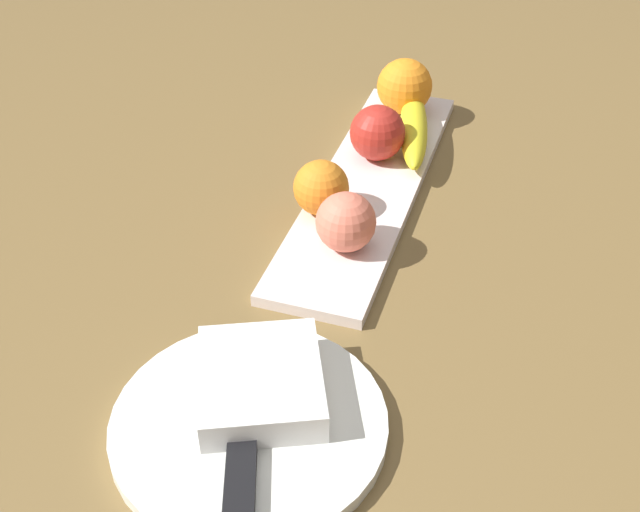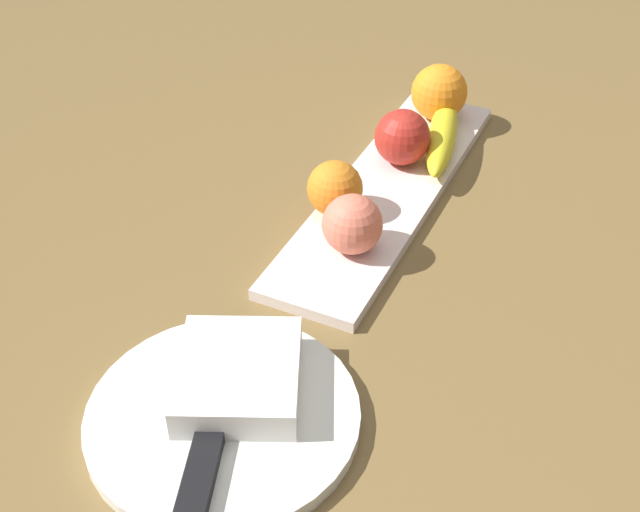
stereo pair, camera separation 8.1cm
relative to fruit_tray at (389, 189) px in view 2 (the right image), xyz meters
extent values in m
plane|color=brown|center=(0.00, 0.01, -0.01)|extent=(2.40, 2.40, 0.00)
cube|color=silver|center=(0.00, 0.00, 0.00)|extent=(0.47, 0.12, 0.01)
sphere|color=red|center=(0.05, 0.01, 0.04)|extent=(0.07, 0.07, 0.07)
ellipsoid|color=yellow|center=(0.11, -0.03, 0.02)|extent=(0.20, 0.08, 0.03)
sphere|color=orange|center=(0.18, 0.00, 0.04)|extent=(0.07, 0.07, 0.07)
sphere|color=orange|center=(-0.08, 0.04, 0.04)|extent=(0.06, 0.06, 0.06)
sphere|color=#E9755C|center=(-0.13, -0.01, 0.04)|extent=(0.06, 0.06, 0.06)
cylinder|color=white|center=(-0.39, 0.00, 0.00)|extent=(0.24, 0.24, 0.01)
cube|color=white|center=(-0.36, 0.00, 0.02)|extent=(0.15, 0.14, 0.03)
cube|color=silver|center=(-0.40, 0.00, 0.01)|extent=(0.15, 0.07, 0.00)
cube|color=black|center=(-0.46, -0.02, 0.01)|extent=(0.09, 0.05, 0.01)
camera|label=1|loc=(-0.80, -0.20, 0.54)|focal=45.79mm
camera|label=2|loc=(-0.77, -0.27, 0.54)|focal=45.79mm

